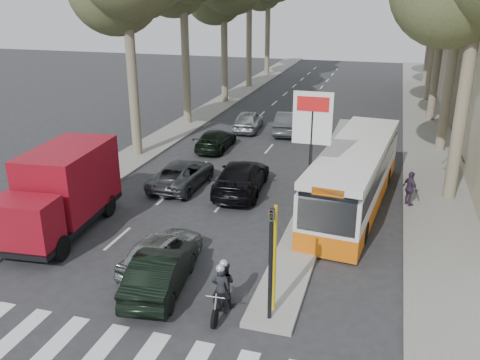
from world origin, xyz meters
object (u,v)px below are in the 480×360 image
(silver_hatchback, at_px, (161,250))
(motorcycle, at_px, (222,288))
(dark_hatchback, at_px, (161,270))
(red_truck, at_px, (62,190))
(city_bus, at_px, (355,174))

(silver_hatchback, distance_m, motorcycle, 3.38)
(dark_hatchback, relative_size, red_truck, 0.66)
(motorcycle, bearing_deg, red_truck, 152.49)
(silver_hatchback, distance_m, red_truck, 5.30)
(dark_hatchback, xyz_separation_m, red_truck, (-5.54, 2.87, 1.05))
(silver_hatchback, bearing_deg, dark_hatchback, 122.63)
(city_bus, bearing_deg, motorcycle, -102.56)
(silver_hatchback, bearing_deg, motorcycle, 155.08)
(motorcycle, bearing_deg, silver_hatchback, 143.56)
(dark_hatchback, relative_size, motorcycle, 2.14)
(dark_hatchback, height_order, city_bus, city_bus)
(motorcycle, bearing_deg, city_bus, 67.84)
(red_truck, height_order, city_bus, red_truck)
(dark_hatchback, height_order, motorcycle, motorcycle)
(city_bus, bearing_deg, red_truck, -145.95)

